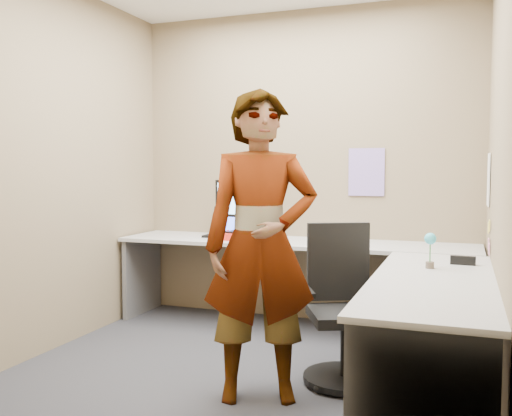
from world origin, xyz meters
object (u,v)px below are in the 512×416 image
at_px(office_chair, 343,319).
at_px(person, 261,246).
at_px(desk, 329,273).
at_px(monitor, 240,202).

distance_m(office_chair, person, 0.76).
bearing_deg(desk, person, -102.62).
bearing_deg(monitor, person, -54.52).
height_order(desk, office_chair, office_chair).
bearing_deg(office_chair, person, -157.40).
bearing_deg(person, desk, 54.87).
relative_size(desk, office_chair, 3.09).
xyz_separation_m(monitor, person, (0.68, -1.39, -0.16)).
bearing_deg(monitor, office_chair, -32.45).
bearing_deg(person, monitor, 93.56).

